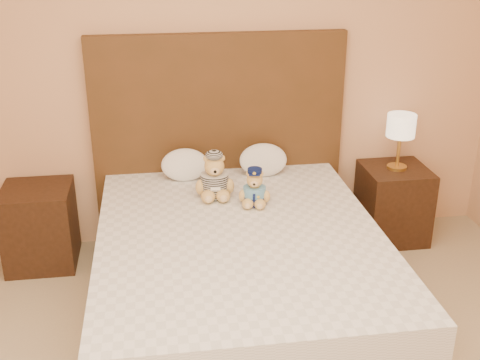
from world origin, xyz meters
The scene contains 10 objects.
room_walls centered at (0.00, 0.46, 1.81)m, with size 4.04×4.52×2.72m.
bed centered at (0.00, 1.20, 0.28)m, with size 1.60×2.00×0.55m.
headboard centered at (0.00, 2.21, 0.75)m, with size 1.75×0.08×1.50m, color #4D2E17.
nightstand_left centered at (-1.25, 2.00, 0.28)m, with size 0.45×0.45×0.55m, color #331C10.
nightstand_right centered at (1.25, 2.00, 0.28)m, with size 0.45×0.45×0.55m, color #331C10.
lamp centered at (1.25, 2.00, 0.85)m, with size 0.20×0.20×0.40m.
teddy_police centered at (0.14, 1.55, 0.67)m, with size 0.20×0.19×0.24m, color tan, non-canonical shape.
teddy_prisoner centered at (-0.09, 1.70, 0.69)m, with size 0.26×0.25×0.29m, color tan, non-canonical shape.
pillow_left centered at (-0.26, 2.03, 0.66)m, with size 0.32×0.21×0.22m, color white.
pillow_right centered at (0.28, 2.03, 0.67)m, with size 0.33×0.21×0.23m, color white.
Camera 1 is at (-0.44, -1.78, 2.14)m, focal length 45.00 mm.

